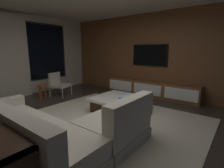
% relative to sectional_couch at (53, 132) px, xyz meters
% --- Properties ---
extents(floor, '(9.20, 9.20, 0.00)m').
position_rel_sectional_couch_xyz_m(floor, '(0.98, 0.09, -0.29)').
color(floor, '#332B26').
extents(back_wall_with_window, '(6.60, 0.30, 2.70)m').
position_rel_sectional_couch_xyz_m(back_wall_with_window, '(0.92, 3.71, 1.05)').
color(back_wall_with_window, beige).
rests_on(back_wall_with_window, floor).
extents(media_wall, '(0.12, 7.80, 2.70)m').
position_rel_sectional_couch_xyz_m(media_wall, '(4.04, 0.09, 1.06)').
color(media_wall, brown).
rests_on(media_wall, floor).
extents(area_rug, '(3.20, 3.80, 0.01)m').
position_rel_sectional_couch_xyz_m(area_rug, '(1.33, -0.01, -0.28)').
color(area_rug, beige).
rests_on(area_rug, floor).
extents(sectional_couch, '(1.98, 2.50, 0.82)m').
position_rel_sectional_couch_xyz_m(sectional_couch, '(0.00, 0.00, 0.00)').
color(sectional_couch, '#B1A997').
rests_on(sectional_couch, floor).
extents(coffee_table, '(1.16, 1.16, 0.36)m').
position_rel_sectional_couch_xyz_m(coffee_table, '(1.99, 0.21, -0.10)').
color(coffee_table, '#362015').
rests_on(coffee_table, floor).
extents(book_stack_on_coffee_table, '(0.28, 0.18, 0.06)m').
position_rel_sectional_couch_xyz_m(book_stack_on_coffee_table, '(2.01, 0.04, 0.10)').
color(book_stack_on_coffee_table, '#9B4EB4').
rests_on(book_stack_on_coffee_table, coffee_table).
extents(accent_chair_near_window, '(0.67, 0.68, 0.78)m').
position_rel_sectional_couch_xyz_m(accent_chair_near_window, '(1.97, 2.66, 0.14)').
color(accent_chair_near_window, '#B2ADA0').
rests_on(accent_chair_near_window, floor).
extents(side_stool, '(0.32, 0.32, 0.46)m').
position_rel_sectional_couch_xyz_m(side_stool, '(1.38, 2.65, 0.08)').
color(side_stool, '#BF4C1E').
rests_on(side_stool, floor).
extents(media_console, '(0.46, 3.10, 0.52)m').
position_rel_sectional_couch_xyz_m(media_console, '(3.75, 0.15, -0.04)').
color(media_console, brown).
rests_on(media_console, floor).
extents(mounted_tv, '(0.05, 1.22, 0.70)m').
position_rel_sectional_couch_xyz_m(mounted_tv, '(3.93, 0.34, 1.06)').
color(mounted_tv, black).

